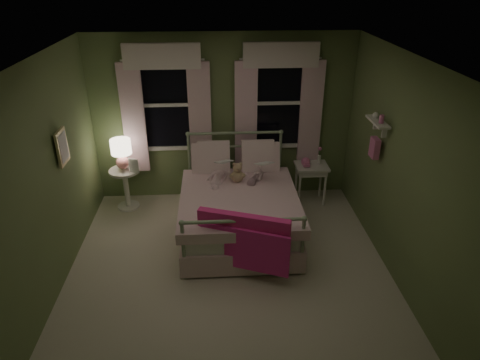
{
  "coord_description": "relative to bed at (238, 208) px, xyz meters",
  "views": [
    {
      "loc": [
        -0.13,
        -4.23,
        3.45
      ],
      "look_at": [
        0.17,
        0.59,
        1.0
      ],
      "focal_mm": 32.0,
      "sensor_mm": 36.0,
      "label": 1
    }
  ],
  "objects": [
    {
      "name": "book_left",
      "position": [
        -0.28,
        0.17,
        0.58
      ],
      "size": [
        0.23,
        0.18,
        0.26
      ],
      "primitive_type": "imported",
      "rotation": [
        1.22,
        0.0,
        0.36
      ],
      "color": "beige",
      "rests_on": "child_left"
    },
    {
      "name": "room_shell",
      "position": [
        -0.17,
        -0.94,
        0.92
      ],
      "size": [
        4.2,
        4.2,
        4.2
      ],
      "color": "beige",
      "rests_on": "ground"
    },
    {
      "name": "book_right",
      "position": [
        0.28,
        0.17,
        0.54
      ],
      "size": [
        0.22,
        0.17,
        0.26
      ],
      "primitive_type": "imported",
      "rotation": [
        1.22,
        0.0,
        0.37
      ],
      "color": "beige",
      "rests_on": "child_right"
    },
    {
      "name": "nightstand_left",
      "position": [
        -1.7,
        0.79,
        0.03
      ],
      "size": [
        0.46,
        0.46,
        0.65
      ],
      "color": "white",
      "rests_on": "ground"
    },
    {
      "name": "book_nightstand",
      "position": [
        -1.6,
        0.71,
        0.27
      ],
      "size": [
        0.23,
        0.27,
        0.02
      ],
      "primitive_type": "imported",
      "rotation": [
        0.0,
        0.0,
        -0.36
      ],
      "color": "beige",
      "rests_on": "nightstand_left"
    },
    {
      "name": "bud_vase",
      "position": [
        1.31,
        0.84,
        0.41
      ],
      "size": [
        0.06,
        0.06,
        0.28
      ],
      "color": "white",
      "rests_on": "nightstand_right"
    },
    {
      "name": "child_left",
      "position": [
        -0.28,
        0.42,
        0.6
      ],
      "size": [
        0.33,
        0.24,
        0.82
      ],
      "primitive_type": "imported",
      "rotation": [
        0.0,
        0.0,
        2.98
      ],
      "color": "#F7D1DD",
      "rests_on": "bed"
    },
    {
      "name": "pink_toy",
      "position": [
        1.09,
        0.78,
        0.32
      ],
      "size": [
        0.14,
        0.18,
        0.14
      ],
      "color": "pink",
      "rests_on": "nightstand_right"
    },
    {
      "name": "nightstand_right",
      "position": [
        1.19,
        0.79,
        0.17
      ],
      "size": [
        0.5,
        0.4,
        0.64
      ],
      "color": "white",
      "rests_on": "ground"
    },
    {
      "name": "child_right",
      "position": [
        0.28,
        0.42,
        0.51
      ],
      "size": [
        0.39,
        0.35,
        0.66
      ],
      "primitive_type": "imported",
      "rotation": [
        0.0,
        0.0,
        2.76
      ],
      "color": "#F7D1DD",
      "rests_on": "bed"
    },
    {
      "name": "table_lamp",
      "position": [
        -1.7,
        0.79,
        0.57
      ],
      "size": [
        0.3,
        0.3,
        0.47
      ],
      "color": "pink",
      "rests_on": "nightstand_left"
    },
    {
      "name": "window_right",
      "position": [
        0.68,
        1.09,
        1.24
      ],
      "size": [
        1.34,
        0.13,
        1.96
      ],
      "color": "black",
      "rests_on": "room_shell"
    },
    {
      "name": "window_left",
      "position": [
        -1.02,
        1.09,
        1.24
      ],
      "size": [
        1.34,
        0.13,
        1.96
      ],
      "color": "black",
      "rests_on": "room_shell"
    },
    {
      "name": "pink_throw",
      "position": [
        -0.0,
        -1.03,
        0.23
      ],
      "size": [
        1.07,
        0.52,
        0.71
      ],
      "color": "#E42C80",
      "rests_on": "bed"
    },
    {
      "name": "wall_shelf",
      "position": [
        1.73,
        -0.24,
        1.14
      ],
      "size": [
        0.15,
        0.5,
        0.6
      ],
      "color": "white",
      "rests_on": "room_shell"
    },
    {
      "name": "framed_picture",
      "position": [
        -2.12,
        -0.34,
        1.12
      ],
      "size": [
        0.03,
        0.32,
        0.42
      ],
      "color": "beige",
      "rests_on": "room_shell"
    },
    {
      "name": "teddy_bear",
      "position": [
        -0.0,
        0.26,
        0.41
      ],
      "size": [
        0.23,
        0.19,
        0.31
      ],
      "color": "tan",
      "rests_on": "bed"
    },
    {
      "name": "bed",
      "position": [
        0.0,
        0.0,
        0.0
      ],
      "size": [
        1.58,
        2.04,
        1.18
      ],
      "color": "white",
      "rests_on": "ground"
    }
  ]
}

